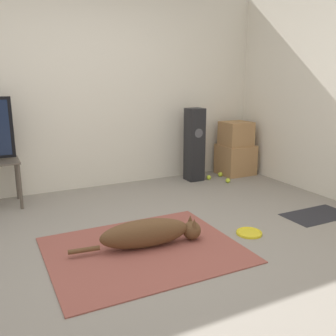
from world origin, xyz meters
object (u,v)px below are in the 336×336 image
Objects in this scene: dog at (150,233)px; tennis_ball_near_speaker at (220,174)px; frisbee at (249,233)px; tennis_ball_by_boxes at (209,177)px; tennis_ball_loose_on_carpet at (228,180)px; cardboard_box_lower at (235,160)px; cardboard_box_upper at (236,134)px; floor_speaker at (194,145)px.

tennis_ball_near_speaker is (1.87, 1.68, -0.10)m from dog.
frisbee is at bearing -116.75° from tennis_ball_near_speaker.
dog is at bearing -135.30° from tennis_ball_by_boxes.
tennis_ball_by_boxes is 0.30m from tennis_ball_loose_on_carpet.
tennis_ball_by_boxes reaches higher than frisbee.
cardboard_box_lower reaches higher than tennis_ball_near_speaker.
cardboard_box_lower is 1.19× the size of cardboard_box_upper.
tennis_ball_loose_on_carpet reaches higher than frisbee.
cardboard_box_upper reaches higher than tennis_ball_loose_on_carpet.
floor_speaker is at bearing 75.22° from frisbee.
floor_speaker is at bearing 134.62° from tennis_ball_loose_on_carpet.
floor_speaker is at bearing 154.37° from tennis_ball_by_boxes.
tennis_ball_by_boxes is at bearing -164.52° from tennis_ball_near_speaker.
cardboard_box_lower is 0.47× the size of floor_speaker.
tennis_ball_loose_on_carpet is (0.84, 1.52, 0.02)m from frisbee.
dog is 2.86× the size of cardboard_box_upper.
floor_speaker is (-0.71, -0.00, -0.11)m from cardboard_box_upper.
cardboard_box_lower is 0.56m from tennis_ball_loose_on_carpet.
tennis_ball_loose_on_carpet is at bearing -106.09° from tennis_ball_near_speaker.
cardboard_box_lower reaches higher than tennis_ball_loose_on_carpet.
floor_speaker is 15.33× the size of tennis_ball_near_speaker.
cardboard_box_lower is 0.35m from tennis_ball_near_speaker.
dog is 17.52× the size of tennis_ball_loose_on_carpet.
frisbee is 1.99m from floor_speaker.
cardboard_box_lower is at bearing 38.45° from dog.
tennis_ball_by_boxes is (0.19, -0.09, -0.47)m from floor_speaker.
tennis_ball_near_speaker is at bearing 73.91° from tennis_ball_loose_on_carpet.
cardboard_box_upper is at bearing 57.26° from frisbee.
floor_speaker is at bearing 176.71° from tennis_ball_near_speaker.
tennis_ball_loose_on_carpet is at bearing -136.78° from cardboard_box_lower.
tennis_ball_loose_on_carpet is (0.34, -0.35, -0.47)m from floor_speaker.
tennis_ball_near_speaker is (-0.29, -0.04, -0.19)m from cardboard_box_lower.
dog is 17.52× the size of tennis_ball_by_boxes.
frisbee is 3.66× the size of tennis_ball_by_boxes.
floor_speaker is 15.33× the size of tennis_ball_by_boxes.
floor_speaker is 0.52m from tennis_ball_by_boxes.
tennis_ball_by_boxes and tennis_ball_loose_on_carpet have the same top height.
floor_speaker is at bearing -178.99° from cardboard_box_lower.
cardboard_box_upper reaches higher than frisbee.
tennis_ball_near_speaker is at bearing -3.29° from floor_speaker.
floor_speaker reaches higher than cardboard_box_upper.
tennis_ball_by_boxes is 1.00× the size of tennis_ball_loose_on_carpet.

